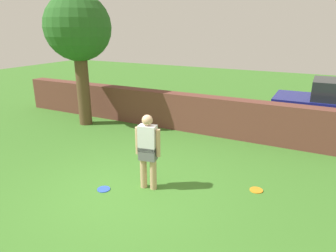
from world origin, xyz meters
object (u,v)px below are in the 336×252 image
at_px(tree, 78,30).
at_px(frisbee_blue, 104,189).
at_px(frisbee_orange, 256,190).
at_px(person, 148,149).

xyz_separation_m(tree, frisbee_blue, (3.50, -3.40, -3.16)).
height_order(tree, frisbee_orange, tree).
distance_m(tree, frisbee_blue, 5.82).
relative_size(person, frisbee_blue, 6.00).
xyz_separation_m(tree, frisbee_orange, (6.38, -1.96, -3.16)).
relative_size(frisbee_orange, frisbee_blue, 1.00).
height_order(person, frisbee_orange, person).
distance_m(person, frisbee_orange, 2.44).
bearing_deg(frisbee_blue, tree, 135.80).
xyz_separation_m(person, frisbee_blue, (-0.80, -0.51, -0.89)).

